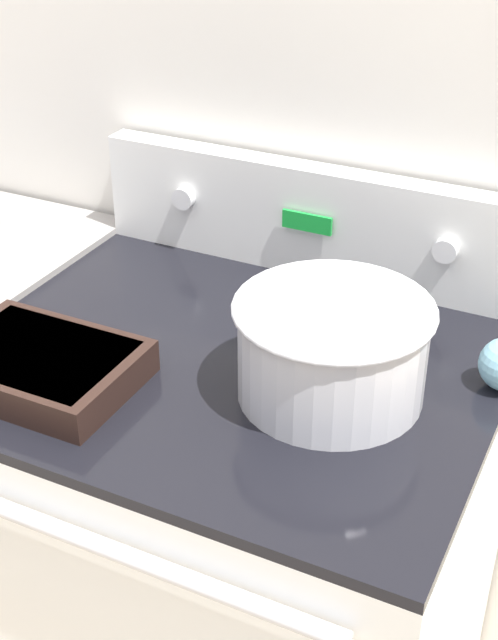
# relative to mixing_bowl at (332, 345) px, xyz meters

# --- Properties ---
(kitchen_wall) EXTENTS (8.00, 0.05, 2.50)m
(kitchen_wall) POSITION_rel_mixing_bowl_xyz_m (-0.17, 0.40, 0.26)
(kitchen_wall) COLOR silver
(kitchen_wall) RESTS_ON ground_plane
(stove_range) EXTENTS (0.80, 0.71, 0.90)m
(stove_range) POSITION_rel_mixing_bowl_xyz_m (-0.17, 0.03, -0.53)
(stove_range) COLOR white
(stove_range) RESTS_ON ground_plane
(control_panel) EXTENTS (0.80, 0.07, 0.20)m
(control_panel) POSITION_rel_mixing_bowl_xyz_m (-0.17, 0.34, 0.02)
(control_panel) COLOR white
(control_panel) RESTS_ON stove_range
(mixing_bowl) EXTENTS (0.28, 0.28, 0.15)m
(mixing_bowl) POSITION_rel_mixing_bowl_xyz_m (0.00, 0.00, 0.00)
(mixing_bowl) COLOR silver
(mixing_bowl) RESTS_ON stove_range
(casserole_dish) EXTENTS (0.28, 0.20, 0.05)m
(casserole_dish) POSITION_rel_mixing_bowl_xyz_m (-0.39, -0.15, -0.05)
(casserole_dish) COLOR black
(casserole_dish) RESTS_ON stove_range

